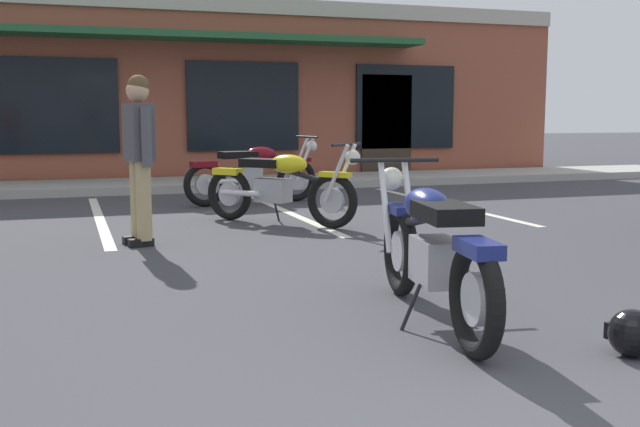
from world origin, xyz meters
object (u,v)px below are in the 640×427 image
motorcycle_foreground_classic (432,248)px  motorcycle_blue_standard (254,172)px  person_near_building (139,149)px  motorcycle_red_sportbike (280,185)px  helmet_on_pavement (632,333)px

motorcycle_foreground_classic → motorcycle_blue_standard: size_ratio=1.00×
person_near_building → motorcycle_red_sportbike: bearing=28.8°
motorcycle_blue_standard → motorcycle_foreground_classic: bearing=-93.9°
motorcycle_blue_standard → person_near_building: size_ratio=1.25×
person_near_building → motorcycle_foreground_classic: bearing=-67.2°
motorcycle_red_sportbike → motorcycle_blue_standard: same height
motorcycle_blue_standard → helmet_on_pavement: (0.25, -7.48, -0.33)m
person_near_building → motorcycle_blue_standard: bearing=58.2°
motorcycle_foreground_classic → person_near_building: (-1.45, 3.44, 0.49)m
motorcycle_foreground_classic → person_near_building: size_ratio=1.25×
motorcycle_red_sportbike → helmet_on_pavement: motorcycle_red_sportbike is taller
motorcycle_red_sportbike → motorcycle_foreground_classic: bearing=-93.3°
motorcycle_red_sportbike → helmet_on_pavement: bearing=-85.3°
motorcycle_red_sportbike → motorcycle_blue_standard: (0.20, 2.12, 0.00)m
motorcycle_foreground_classic → motorcycle_blue_standard: bearing=86.1°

